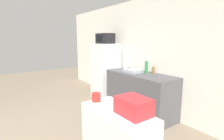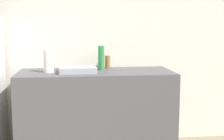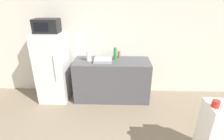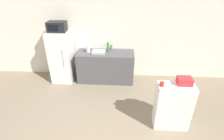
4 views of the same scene
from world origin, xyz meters
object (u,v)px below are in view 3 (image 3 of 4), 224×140
(microwave, at_px, (47,26))
(refrigerator, at_px, (53,67))
(bottle_tall, at_px, (115,53))
(paper_towel_roll, at_px, (89,56))
(jar, at_px, (216,104))
(bottle_short, at_px, (119,54))

(microwave, bearing_deg, refrigerator, 69.17)
(bottle_tall, relative_size, paper_towel_roll, 1.14)
(refrigerator, height_order, microwave, microwave)
(refrigerator, bearing_deg, jar, -34.97)
(bottle_tall, relative_size, jar, 3.03)
(paper_towel_roll, bearing_deg, microwave, -176.10)
(bottle_tall, distance_m, paper_towel_roll, 0.58)
(jar, height_order, paper_towel_roll, paper_towel_roll)
(bottle_tall, height_order, jar, bottle_tall)
(jar, distance_m, paper_towel_roll, 2.56)
(microwave, relative_size, bottle_tall, 1.85)
(jar, bearing_deg, bottle_tall, 121.19)
(refrigerator, bearing_deg, microwave, -110.83)
(jar, bearing_deg, microwave, 145.05)
(bottle_tall, height_order, bottle_short, bottle_tall)
(bottle_tall, bearing_deg, jar, -58.81)
(refrigerator, relative_size, jar, 17.32)
(bottle_short, xyz_separation_m, jar, (1.11, -2.11, 0.10))
(refrigerator, distance_m, microwave, 0.91)
(bottle_tall, bearing_deg, paper_towel_roll, -168.43)
(bottle_short, bearing_deg, refrigerator, -168.15)
(bottle_short, relative_size, jar, 1.64)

